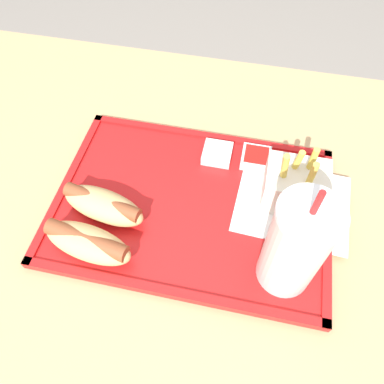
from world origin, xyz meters
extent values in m
plane|color=gray|center=(0.00, 0.00, 0.00)|extent=(8.00, 8.00, 0.00)
cube|color=tan|center=(0.00, 0.00, 0.39)|extent=(1.31, 0.80, 0.78)
cube|color=red|center=(0.04, -0.03, 0.78)|extent=(0.41, 0.29, 0.01)
cube|color=red|center=(0.04, -0.17, 0.79)|extent=(0.41, 0.01, 0.00)
cube|color=red|center=(0.04, 0.11, 0.79)|extent=(0.41, 0.01, 0.00)
cube|color=red|center=(-0.16, -0.03, 0.79)|extent=(0.01, 0.29, 0.00)
cube|color=red|center=(0.24, -0.03, 0.79)|extent=(0.01, 0.29, 0.00)
cube|color=white|center=(-0.11, -0.06, 0.79)|extent=(0.17, 0.15, 0.00)
cylinder|color=silver|center=(-0.10, 0.05, 0.86)|extent=(0.07, 0.07, 0.15)
cylinder|color=white|center=(-0.10, 0.05, 0.93)|extent=(0.07, 0.07, 0.01)
cylinder|color=red|center=(-0.10, 0.05, 0.96)|extent=(0.01, 0.01, 0.03)
ellipsoid|color=#DBB270|center=(0.16, 0.07, 0.81)|extent=(0.13, 0.07, 0.04)
cylinder|color=brown|center=(0.16, 0.07, 0.81)|extent=(0.12, 0.04, 0.02)
ellipsoid|color=#DBB270|center=(0.16, 0.01, 0.81)|extent=(0.13, 0.07, 0.04)
cylinder|color=brown|center=(0.16, 0.01, 0.81)|extent=(0.12, 0.04, 0.02)
cube|color=silver|center=(-0.10, -0.07, 0.82)|extent=(0.09, 0.07, 0.06)
cylinder|color=#E5C14C|center=(-0.12, -0.09, 0.85)|extent=(0.01, 0.01, 0.07)
cylinder|color=#E5C14C|center=(-0.12, -0.06, 0.85)|extent=(0.01, 0.01, 0.08)
cylinder|color=#E5C14C|center=(-0.10, -0.08, 0.85)|extent=(0.02, 0.02, 0.07)
cylinder|color=#E5C14C|center=(-0.08, -0.06, 0.86)|extent=(0.02, 0.02, 0.08)
cube|color=silver|center=(0.02, -0.13, 0.79)|extent=(0.05, 0.05, 0.02)
cube|color=white|center=(0.02, -0.13, 0.80)|extent=(0.04, 0.04, 0.00)
cube|color=silver|center=(-0.04, -0.13, 0.79)|extent=(0.05, 0.05, 0.02)
cube|color=#B21914|center=(-0.04, -0.13, 0.80)|extent=(0.04, 0.04, 0.00)
camera|label=1|loc=(-0.02, 0.26, 1.26)|focal=35.00mm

